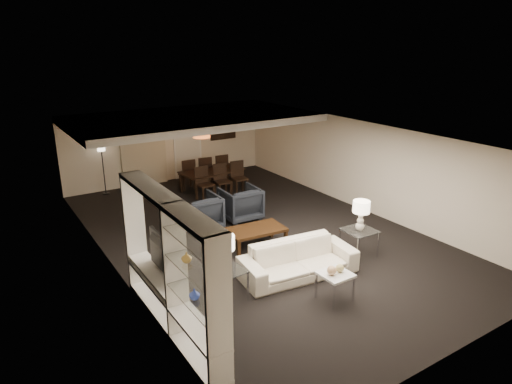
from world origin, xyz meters
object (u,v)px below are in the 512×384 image
at_px(sofa, 298,260).
at_px(armchair_left, 200,212).
at_px(chair_nl, 205,184).
at_px(chair_nm, 223,181).
at_px(coffee_table, 256,238).
at_px(chair_fl, 187,174).
at_px(vase_blue, 194,294).
at_px(chair_fr, 220,168).
at_px(floor_speaker, 207,266).
at_px(dining_table, 213,181).
at_px(chair_fm, 204,171).
at_px(table_lamp_left, 225,253).
at_px(marble_table, 335,286).
at_px(armchair_right, 240,203).
at_px(television, 158,257).
at_px(chair_nr, 240,178).
at_px(pendant_light, 202,134).
at_px(side_table_right, 359,243).
at_px(side_table_left, 225,285).
at_px(vase_amber, 187,257).
at_px(floor_lamp, 103,169).
at_px(table_lamp_right, 361,216).

bearing_deg(sofa, armchair_left, 106.95).
bearing_deg(chair_nl, chair_nm, -3.04).
height_order(coffee_table, chair_fl, chair_fl).
bearing_deg(vase_blue, chair_fr, 59.36).
bearing_deg(floor_speaker, dining_table, 38.06).
bearing_deg(vase_blue, chair_fm, 62.76).
height_order(table_lamp_left, marble_table, table_lamp_left).
distance_m(armchair_right, floor_speaker, 3.83).
relative_size(television, chair_nr, 1.17).
bearing_deg(marble_table, chair_fl, 86.23).
xyz_separation_m(dining_table, chair_nl, (-0.60, -0.65, 0.16)).
bearing_deg(marble_table, chair_fm, 81.75).
height_order(armchair_left, chair_nl, chair_nl).
relative_size(sofa, chair_fm, 2.38).
bearing_deg(marble_table, television, 154.66).
relative_size(floor_speaker, chair_fr, 1.13).
distance_m(marble_table, dining_table, 7.03).
xyz_separation_m(pendant_light, side_table_right, (0.98, -5.75, -1.61)).
height_order(pendant_light, dining_table, pendant_light).
distance_m(chair_nr, chair_fl, 1.77).
xyz_separation_m(side_table_left, dining_table, (2.80, 5.84, 0.03)).
bearing_deg(vase_amber, dining_table, 59.92).
height_order(armchair_left, armchair_right, same).
bearing_deg(dining_table, marble_table, -104.88).
relative_size(side_table_left, chair_nm, 0.65).
height_order(sofa, chair_fm, chair_fm).
height_order(chair_fm, chair_fr, same).
bearing_deg(armchair_right, dining_table, -98.71).
height_order(chair_fm, floor_lamp, floor_lamp).
height_order(vase_blue, chair_fl, vase_blue).
relative_size(pendant_light, chair_nr, 0.52).
relative_size(coffee_table, vase_amber, 8.25).
distance_m(sofa, side_table_left, 1.70).
relative_size(pendant_light, vase_amber, 3.26).
xyz_separation_m(armchair_right, table_lamp_right, (1.10, -3.30, 0.51)).
height_order(side_table_left, dining_table, dining_table).
bearing_deg(chair_fr, side_table_left, 67.51).
xyz_separation_m(pendant_light, chair_nr, (0.98, -0.56, -1.42)).
distance_m(marble_table, vase_amber, 3.20).
bearing_deg(coffee_table, armchair_left, 109.44).
distance_m(dining_table, floor_lamp, 3.40).
bearing_deg(chair_fr, pendant_light, 42.31).
height_order(coffee_table, television, television).
xyz_separation_m(coffee_table, vase_amber, (-2.89, -2.65, 1.40)).
xyz_separation_m(armchair_right, floor_speaker, (-2.48, -2.91, 0.12)).
xyz_separation_m(dining_table, floor_lamp, (-2.97, 1.61, 0.46)).
xyz_separation_m(vase_amber, floor_speaker, (1.01, 1.44, -1.07)).
bearing_deg(coffee_table, vase_amber, -137.48).
bearing_deg(chair_fm, vase_amber, 70.03).
distance_m(chair_fm, floor_lamp, 3.13).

